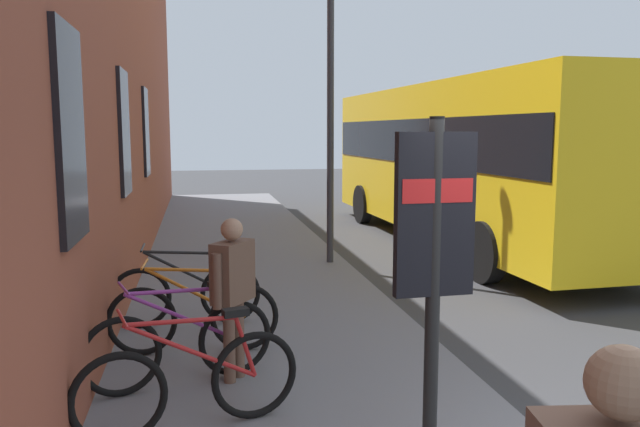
# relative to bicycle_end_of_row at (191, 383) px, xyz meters

# --- Properties ---
(ground) EXTENTS (60.00, 60.00, 0.00)m
(ground) POSITION_rel_bicycle_end_of_row_xyz_m (4.24, -3.65, -0.51)
(ground) COLOR #38383A
(sidewalk_pavement) EXTENTS (24.00, 3.50, 0.12)m
(sidewalk_pavement) POSITION_rel_bicycle_end_of_row_xyz_m (6.24, -0.90, -0.45)
(sidewalk_pavement) COLOR slate
(sidewalk_pavement) RESTS_ON ground
(station_facade) EXTENTS (22.00, 0.65, 7.96)m
(station_facade) POSITION_rel_bicycle_end_of_row_xyz_m (7.23, 1.15, 3.46)
(station_facade) COLOR brown
(station_facade) RESTS_ON ground
(bicycle_end_of_row) EXTENTS (0.60, 1.73, 0.97)m
(bicycle_end_of_row) POSITION_rel_bicycle_end_of_row_xyz_m (0.00, 0.00, 0.00)
(bicycle_end_of_row) COLOR black
(bicycle_end_of_row) RESTS_ON sidewalk_pavement
(bicycle_leaning_wall) EXTENTS (0.65, 1.71, 0.97)m
(bicycle_leaning_wall) POSITION_rel_bicycle_end_of_row_xyz_m (0.92, 0.09, 0.00)
(bicycle_leaning_wall) COLOR black
(bicycle_leaning_wall) RESTS_ON sidewalk_pavement
(bicycle_by_door) EXTENTS (0.48, 1.77, 0.97)m
(bicycle_by_door) POSITION_rel_bicycle_end_of_row_xyz_m (1.75, -0.02, 0.00)
(bicycle_by_door) COLOR black
(bicycle_by_door) RESTS_ON sidewalk_pavement
(bicycle_far_end) EXTENTS (0.48, 1.77, 0.97)m
(bicycle_far_end) POSITION_rel_bicycle_end_of_row_xyz_m (2.71, 0.07, 0.00)
(bicycle_far_end) COLOR black
(bicycle_far_end) RESTS_ON sidewalk_pavement
(transit_info_sign) EXTENTS (0.11, 0.55, 2.40)m
(transit_info_sign) POSITION_rel_bicycle_end_of_row_xyz_m (-0.78, -1.64, 1.21)
(transit_info_sign) COLOR black
(transit_info_sign) RESTS_ON sidewalk_pavement
(city_bus) EXTENTS (10.58, 2.91, 3.35)m
(city_bus) POSITION_rel_bicycle_end_of_row_xyz_m (7.82, -5.65, 1.41)
(city_bus) COLOR yellow
(city_bus) RESTS_ON ground
(pedestrian_near_bus) EXTENTS (0.49, 0.43, 1.52)m
(pedestrian_near_bus) POSITION_rel_bicycle_end_of_row_xyz_m (0.96, -0.38, 0.54)
(pedestrian_near_bus) COLOR brown
(pedestrian_near_bus) RESTS_ON sidewalk_pavement
(street_lamp) EXTENTS (0.28, 0.28, 5.70)m
(street_lamp) POSITION_rel_bicycle_end_of_row_xyz_m (5.92, -2.35, 2.95)
(street_lamp) COLOR #333338
(street_lamp) RESTS_ON sidewalk_pavement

